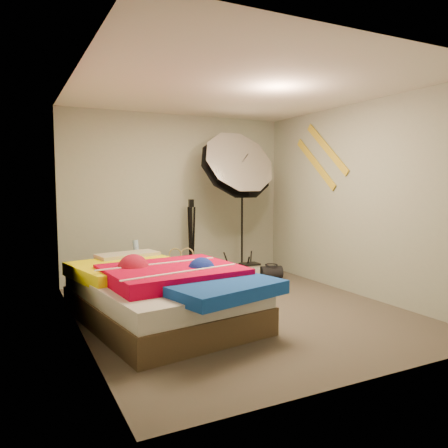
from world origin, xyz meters
TOP-DOWN VIEW (x-y plane):
  - floor at (0.00, 0.00)m, footprint 4.00×4.00m
  - ceiling at (0.00, 0.00)m, footprint 4.00×4.00m
  - wall_back at (0.00, 2.00)m, footprint 3.50×0.00m
  - wall_front at (0.00, -2.00)m, footprint 3.50×0.00m
  - wall_left at (-1.75, 0.00)m, footprint 0.00×4.00m
  - wall_right at (1.75, 0.00)m, footprint 0.00×4.00m
  - tote_bag at (-0.10, 1.61)m, footprint 0.42×0.27m
  - wrapping_roll at (-0.76, 1.57)m, footprint 0.13×0.21m
  - camera_case at (0.85, 1.25)m, footprint 0.26×0.19m
  - duffel_bag at (1.24, 1.26)m, footprint 0.36×0.27m
  - wall_stripe_upper at (1.73, 0.60)m, footprint 0.02×0.91m
  - wall_stripe_lower at (1.73, 0.85)m, footprint 0.02×0.91m
  - bed at (-0.92, 0.03)m, footprint 1.83×2.42m
  - photo_umbrella at (0.68, 1.40)m, footprint 1.36×1.03m
  - camera_tripod at (0.12, 1.75)m, footprint 0.07×0.07m

SIDE VIEW (x-z plane):
  - floor at x=0.00m, z-range 0.00..0.00m
  - duffel_bag at x=1.24m, z-range 0.00..0.20m
  - camera_case at x=0.85m, z-range 0.00..0.25m
  - tote_bag at x=-0.10m, z-range -0.01..0.39m
  - bed at x=-0.92m, z-range 0.00..0.62m
  - wrapping_roll at x=-0.76m, z-range 0.00..0.68m
  - camera_tripod at x=0.12m, z-range 0.09..1.31m
  - wall_back at x=0.00m, z-range -0.50..3.00m
  - wall_front at x=0.00m, z-range -0.50..3.00m
  - wall_left at x=-1.75m, z-range -0.75..3.25m
  - wall_right at x=1.75m, z-range -0.75..3.25m
  - photo_umbrella at x=0.68m, z-range 0.51..2.86m
  - wall_stripe_lower at x=1.73m, z-range 1.36..2.14m
  - wall_stripe_upper at x=1.73m, z-range 1.56..2.34m
  - ceiling at x=0.00m, z-range 2.50..2.50m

